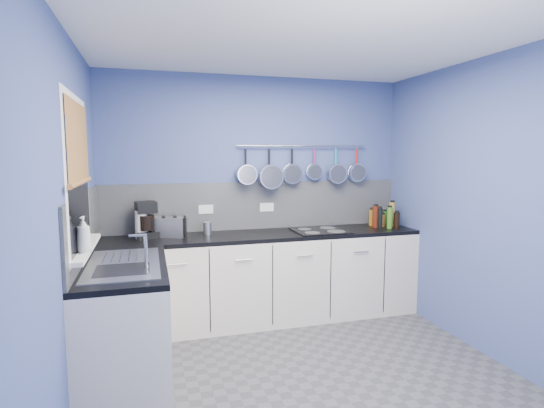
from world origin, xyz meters
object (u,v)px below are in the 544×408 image
soap_bottle_b (84,239)px  paper_towel (141,225)px  soap_bottle_a (83,234)px  canister (207,228)px  hob (320,231)px  coffee_maker (146,220)px  toaster (169,227)px

soap_bottle_b → paper_towel: bearing=73.4°
soap_bottle_a → soap_bottle_b: bearing=90.0°
soap_bottle_a → canister: size_ratio=1.93×
soap_bottle_a → hob: bearing=26.4°
soap_bottle_a → coffee_maker: 1.25m
paper_towel → soap_bottle_a: bearing=-106.4°
soap_bottle_b → canister: soap_bottle_b is taller
toaster → soap_bottle_b: bearing=-100.0°
soap_bottle_a → canister: soap_bottle_a is taller
soap_bottle_b → coffee_maker: coffee_maker is taller
toaster → paper_towel: bearing=-159.3°
soap_bottle_b → paper_towel: soap_bottle_b is taller
paper_towel → hob: (1.77, -0.13, -0.13)m
hob → toaster: bearing=174.6°
canister → hob: size_ratio=0.23×
soap_bottle_b → coffee_maker: bearing=71.6°
canister → coffee_maker: bearing=-178.8°
coffee_maker → toaster: size_ratio=1.17×
hob → canister: bearing=172.3°
canister → hob: canister is taller
soap_bottle_b → paper_towel: (0.34, 1.15, -0.10)m
paper_towel → coffee_maker: bearing=18.0°
soap_bottle_b → coffee_maker: 1.23m
hob → coffee_maker: bearing=175.3°
soap_bottle_b → toaster: size_ratio=0.58×
toaster → canister: (0.37, 0.01, -0.03)m
soap_bottle_b → paper_towel: 1.21m
toaster → hob: bearing=11.9°
soap_bottle_a → coffee_maker: bearing=71.9°
paper_towel → hob: size_ratio=0.49×
paper_towel → toaster: size_ratio=0.89×
soap_bottle_a → paper_towel: soap_bottle_a is taller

